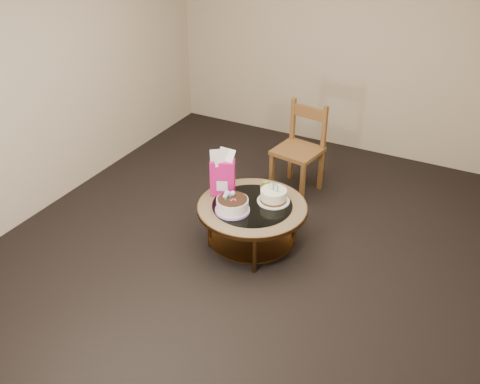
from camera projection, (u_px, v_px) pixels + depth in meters
The scene contains 8 objects.
ground at pixel (252, 245), 5.13m from camera, with size 5.00×5.00×0.00m, color black.
room_walls at pixel (254, 92), 4.33m from camera, with size 4.52×5.02×2.61m.
coffee_table at pixel (252, 212), 4.93m from camera, with size 1.02×1.02×0.46m.
decorated_cake at pixel (232, 205), 4.77m from camera, with size 0.31×0.31×0.18m.
cream_cake at pixel (274, 196), 4.91m from camera, with size 0.30×0.30×0.19m.
gift_bag at pixel (223, 173), 4.95m from camera, with size 0.25×0.22×0.45m.
pillar_candle at pixel (266, 186), 5.13m from camera, with size 0.12×0.12×0.08m.
dining_chair at pixel (300, 149), 5.78m from camera, with size 0.52×0.52×0.99m.
Camera 1 is at (1.82, -3.70, 3.09)m, focal length 40.00 mm.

